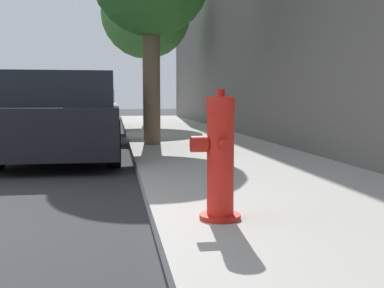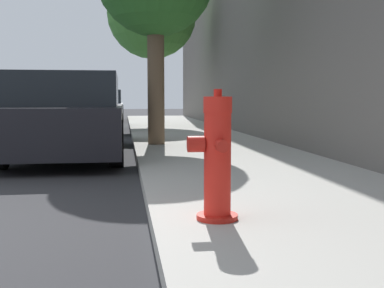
{
  "view_description": "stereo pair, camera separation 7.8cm",
  "coord_description": "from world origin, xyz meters",
  "px_view_note": "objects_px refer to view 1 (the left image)",
  "views": [
    {
      "loc": [
        1.79,
        -3.15,
        0.97
      ],
      "look_at": [
        2.5,
        1.29,
        0.54
      ],
      "focal_mm": 45.0,
      "sensor_mm": 36.0,
      "label": 1
    },
    {
      "loc": [
        1.87,
        -3.16,
        0.97
      ],
      "look_at": [
        2.5,
        1.29,
        0.54
      ],
      "focal_mm": 45.0,
      "sensor_mm": 36.0,
      "label": 2
    }
  ],
  "objects_px": {
    "fire_hydrant": "(220,159)",
    "parked_car_near": "(65,117)",
    "parked_car_mid": "(84,109)",
    "street_tree_far": "(146,14)",
    "parked_car_far": "(94,106)"
  },
  "relations": [
    {
      "from": "parked_car_far",
      "to": "street_tree_far",
      "type": "relative_size",
      "value": 0.82
    },
    {
      "from": "parked_car_mid",
      "to": "parked_car_far",
      "type": "distance_m",
      "value": 6.43
    },
    {
      "from": "street_tree_far",
      "to": "parked_car_far",
      "type": "bearing_deg",
      "value": 109.24
    },
    {
      "from": "fire_hydrant",
      "to": "parked_car_far",
      "type": "relative_size",
      "value": 0.23
    },
    {
      "from": "parked_car_near",
      "to": "street_tree_far",
      "type": "bearing_deg",
      "value": 75.77
    },
    {
      "from": "parked_car_near",
      "to": "parked_car_far",
      "type": "bearing_deg",
      "value": 90.23
    },
    {
      "from": "parked_car_mid",
      "to": "parked_car_far",
      "type": "bearing_deg",
      "value": 89.89
    },
    {
      "from": "parked_car_far",
      "to": "parked_car_near",
      "type": "bearing_deg",
      "value": -89.77
    },
    {
      "from": "parked_car_near",
      "to": "parked_car_mid",
      "type": "relative_size",
      "value": 1.04
    },
    {
      "from": "parked_car_mid",
      "to": "street_tree_far",
      "type": "height_order",
      "value": "street_tree_far"
    },
    {
      "from": "parked_car_near",
      "to": "fire_hydrant",
      "type": "bearing_deg",
      "value": -72.58
    },
    {
      "from": "parked_car_far",
      "to": "street_tree_far",
      "type": "xyz_separation_m",
      "value": [
        1.86,
        -5.33,
        2.93
      ]
    },
    {
      "from": "parked_car_near",
      "to": "parked_car_far",
      "type": "xyz_separation_m",
      "value": [
        -0.05,
        12.47,
        -0.03
      ]
    },
    {
      "from": "fire_hydrant",
      "to": "parked_car_near",
      "type": "bearing_deg",
      "value": 107.42
    },
    {
      "from": "parked_car_near",
      "to": "parked_car_mid",
      "type": "xyz_separation_m",
      "value": [
        -0.06,
        6.04,
        -0.02
      ]
    }
  ]
}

